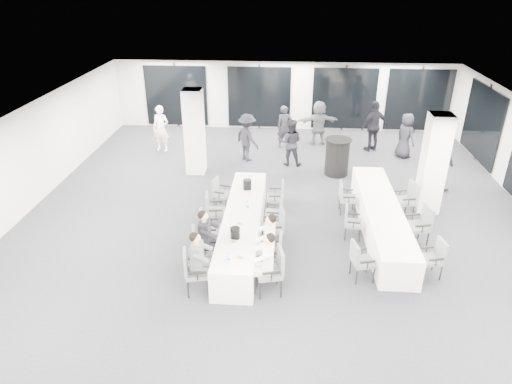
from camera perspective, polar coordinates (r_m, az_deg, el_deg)
room at (r=12.82m, az=6.85°, el=4.04°), size 14.04×16.04×2.84m
column_left at (r=15.06m, az=-7.71°, el=7.45°), size 0.60×0.60×2.80m
column_right at (r=13.31m, az=21.29°, el=3.28°), size 0.60×0.60×2.80m
banquet_table_main at (r=11.43m, az=-1.68°, el=-4.35°), size 0.90×5.00×0.75m
banquet_table_side at (r=12.22m, az=15.35°, el=-3.22°), size 0.90×5.00×0.75m
cocktail_table at (r=15.24m, az=10.10°, el=4.38°), size 0.88×0.88×1.22m
chair_main_left_near at (r=9.69m, az=-7.92°, el=-9.51°), size 0.60×0.63×1.00m
chair_main_left_second at (r=10.43m, az=-6.94°, el=-6.60°), size 0.60×0.63×0.99m
chair_main_left_mid at (r=11.11m, az=-6.20°, el=-4.38°), size 0.52×0.57×0.98m
chair_main_left_fourth at (r=11.92m, az=-5.43°, el=-2.09°), size 0.55×0.60×0.97m
chair_main_left_far at (r=12.98m, az=-4.56°, el=0.11°), size 0.53×0.55×0.86m
chair_main_right_near at (r=9.59m, az=2.18°, el=-9.49°), size 0.63×0.66×1.04m
chair_main_right_second at (r=10.24m, az=2.30°, el=-7.28°), size 0.49×0.55×0.94m
chair_main_right_mid at (r=11.12m, az=2.52°, el=-4.12°), size 0.59×0.63×1.01m
chair_main_right_fourth at (r=11.88m, az=2.59°, el=-2.41°), size 0.47×0.52×0.87m
chair_main_right_far at (r=12.68m, az=2.73°, el=-0.34°), size 0.47×0.53×0.92m
chair_side_left_near at (r=10.23m, az=12.85°, el=-8.14°), size 0.56×0.59×0.92m
chair_side_left_mid at (r=11.72m, az=11.75°, el=-3.49°), size 0.48×0.52×0.86m
chair_side_left_far at (r=12.85m, az=11.08°, el=-0.47°), size 0.46×0.52×0.91m
chair_side_right_near at (r=10.83m, az=21.43°, el=-7.46°), size 0.53×0.56×0.90m
chair_side_right_mid at (r=11.86m, az=19.90°, el=-3.66°), size 0.62×0.66×1.04m
chair_side_right_far at (r=13.07m, az=18.39°, el=-0.65°), size 0.61×0.64×1.00m
seated_guest_a at (r=9.54m, az=-6.99°, el=-8.31°), size 0.50×0.38×1.44m
seated_guest_b at (r=10.29m, az=-6.07°, el=-5.43°), size 0.50×0.38×1.44m
seated_guest_c at (r=9.45m, az=1.15°, el=-8.44°), size 0.50×0.38×1.44m
seated_guest_d at (r=10.10m, az=1.39°, el=-5.93°), size 0.50×0.38×1.44m
standing_guest_a at (r=17.35m, az=3.59°, el=8.45°), size 0.78×0.70×1.81m
standing_guest_b at (r=15.69m, az=4.35°, el=6.57°), size 0.93×0.60×1.85m
standing_guest_c at (r=16.06m, az=-1.11°, el=7.20°), size 1.31×1.32×1.91m
standing_guest_d at (r=17.47m, az=14.56°, el=8.36°), size 1.45×1.25×2.14m
standing_guest_e at (r=17.19m, az=18.22°, el=7.04°), size 0.89×1.03×1.83m
standing_guest_f at (r=17.76m, az=7.85°, el=8.90°), size 1.88×1.02×1.94m
standing_guest_g at (r=17.33m, az=-11.83°, el=8.12°), size 0.79×0.68×1.92m
standing_guest_h at (r=15.08m, az=22.36°, el=3.74°), size 0.83×1.02×1.84m
ice_bucket_near at (r=10.22m, az=-2.63°, el=-5.13°), size 0.22×0.22×0.25m
ice_bucket_far at (r=12.42m, az=-1.09°, el=0.95°), size 0.24×0.24×0.27m
water_bottle_a at (r=9.45m, az=-3.47°, el=-8.22°), size 0.06×0.06×0.20m
water_bottle_b at (r=11.37m, az=-1.10°, el=-1.69°), size 0.07×0.07×0.23m
water_bottle_c at (r=12.77m, az=-0.80°, el=1.58°), size 0.07×0.07×0.22m
plate_a at (r=10.12m, az=-2.84°, el=-6.25°), size 0.19×0.19×0.03m
plate_b at (r=9.61m, az=-1.95°, el=-8.16°), size 0.21×0.21×0.03m
plate_c at (r=10.79m, az=-2.07°, el=-3.99°), size 0.21×0.21×0.03m
wine_glass at (r=9.41m, az=-1.78°, el=-7.92°), size 0.08×0.08×0.21m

